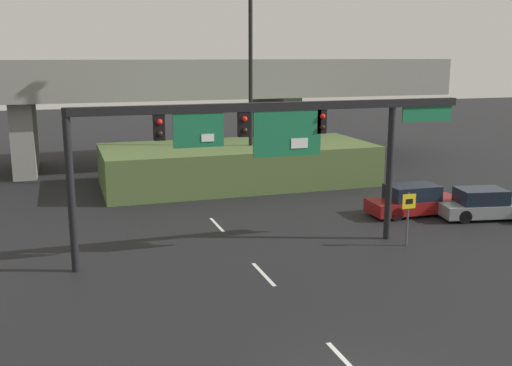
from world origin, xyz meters
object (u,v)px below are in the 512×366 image
signal_gantry (268,132)px  parked_sedan_mid_right (482,205)px  speed_limit_sign (408,211)px  highway_light_pole_near (251,58)px  parked_sedan_near_right (414,201)px

signal_gantry → parked_sedan_mid_right: signal_gantry is taller
signal_gantry → parked_sedan_mid_right: (11.43, 1.47, -4.14)m
signal_gantry → speed_limit_sign: 6.68m
signal_gantry → highway_light_pole_near: highway_light_pole_near is taller
highway_light_pole_near → parked_sedan_mid_right: 15.21m
speed_limit_sign → highway_light_pole_near: 14.90m
speed_limit_sign → parked_sedan_near_right: size_ratio=0.47×
highway_light_pole_near → parked_sedan_near_right: (5.51, -9.14, -6.85)m
speed_limit_sign → parked_sedan_near_right: bearing=54.6°
highway_light_pole_near → parked_sedan_mid_right: highway_light_pole_near is taller
signal_gantry → speed_limit_sign: (5.68, -1.12, -3.34)m
signal_gantry → highway_light_pole_near: 12.95m
signal_gantry → speed_limit_sign: bearing=-11.2°
speed_limit_sign → highway_light_pole_near: highway_light_pole_near is taller
signal_gantry → parked_sedan_mid_right: 12.24m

